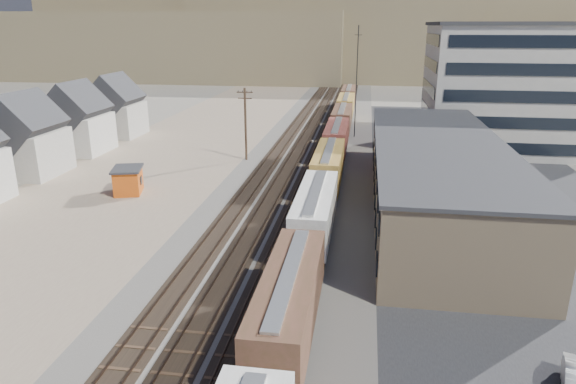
# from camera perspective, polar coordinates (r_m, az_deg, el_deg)

# --- Properties ---
(ground) EXTENTS (300.00, 300.00, 0.00)m
(ground) POSITION_cam_1_polar(r_m,az_deg,el_deg) (32.58, -6.76, -15.73)
(ground) COLOR #6B6356
(ground) RESTS_ON ground
(ballast_bed) EXTENTS (18.00, 200.00, 0.06)m
(ballast_bed) POSITION_cam_1_polar(r_m,az_deg,el_deg) (78.49, 2.77, 4.80)
(ballast_bed) COLOR #4C4742
(ballast_bed) RESTS_ON ground
(dirt_yard) EXTENTS (24.00, 180.00, 0.03)m
(dirt_yard) POSITION_cam_1_polar(r_m,az_deg,el_deg) (73.80, -13.73, 3.43)
(dirt_yard) COLOR #826C59
(dirt_yard) RESTS_ON ground
(asphalt_lot) EXTENTS (26.00, 120.00, 0.04)m
(asphalt_lot) POSITION_cam_1_polar(r_m,az_deg,el_deg) (65.21, 20.93, 0.82)
(asphalt_lot) COLOR #232326
(asphalt_lot) RESTS_ON ground
(rail_tracks) EXTENTS (11.40, 200.00, 0.24)m
(rail_tracks) POSITION_cam_1_polar(r_m,az_deg,el_deg) (78.52, 2.37, 4.88)
(rail_tracks) COLOR black
(rail_tracks) RESTS_ON ground
(freight_train) EXTENTS (3.00, 119.74, 4.46)m
(freight_train) POSITION_cam_1_polar(r_m,az_deg,el_deg) (65.90, 5.01, 4.64)
(freight_train) COLOR black
(freight_train) RESTS_ON ground
(warehouse) EXTENTS (12.40, 40.40, 7.25)m
(warehouse) POSITION_cam_1_polar(r_m,az_deg,el_deg) (53.50, 16.13, 1.75)
(warehouse) COLOR tan
(warehouse) RESTS_ON ground
(office_tower) EXTENTS (22.60, 18.60, 18.45)m
(office_tower) POSITION_cam_1_polar(r_m,az_deg,el_deg) (83.92, 22.95, 10.69)
(office_tower) COLOR #9E998E
(office_tower) RESTS_ON ground
(utility_pole_north) EXTENTS (2.20, 0.32, 10.00)m
(utility_pole_north) POSITION_cam_1_polar(r_m,az_deg,el_deg) (71.05, -4.74, 7.70)
(utility_pole_north) COLOR #382619
(utility_pole_north) RESTS_ON ground
(radio_mast) EXTENTS (1.20, 0.16, 18.00)m
(radio_mast) POSITION_cam_1_polar(r_m,az_deg,el_deg) (86.48, 7.61, 12.02)
(radio_mast) COLOR black
(radio_mast) RESTS_ON ground
(hills_north) EXTENTS (265.00, 80.00, 32.00)m
(hills_north) POSITION_cam_1_polar(r_m,az_deg,el_deg) (194.10, 6.66, 16.83)
(hills_north) COLOR brown
(hills_north) RESTS_ON ground
(maintenance_shed) EXTENTS (4.09, 4.72, 2.95)m
(maintenance_shed) POSITION_cam_1_polar(r_m,az_deg,el_deg) (60.08, -17.34, 1.27)
(maintenance_shed) COLOR #C74F12
(maintenance_shed) RESTS_ON ground
(parked_car_blue) EXTENTS (5.45, 4.50, 1.38)m
(parked_car_blue) POSITION_cam_1_polar(r_m,az_deg,el_deg) (83.79, 16.96, 5.35)
(parked_car_blue) COLOR navy
(parked_car_blue) RESTS_ON ground
(parked_car_far) EXTENTS (3.12, 5.37, 1.72)m
(parked_car_far) POSITION_cam_1_polar(r_m,az_deg,el_deg) (83.12, 21.63, 4.88)
(parked_car_far) COLOR white
(parked_car_far) RESTS_ON ground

